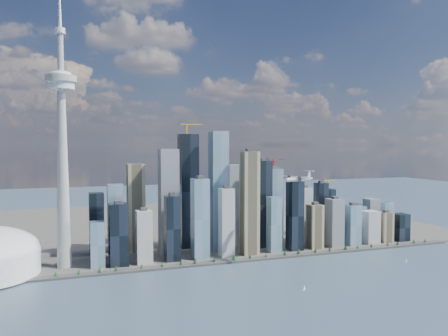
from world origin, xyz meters
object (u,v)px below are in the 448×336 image
object	(u,v)px
airplane	(298,179)
sailboat_west	(304,288)
sailboat_east	(406,261)
needle_tower	(62,144)

from	to	relation	value
airplane	sailboat_west	size ratio (longest dim) A/B	8.28
airplane	sailboat_west	bearing A→B (deg)	-132.47
sailboat_east	needle_tower	bearing A→B (deg)	175.93
sailboat_west	sailboat_east	bearing A→B (deg)	-4.34
airplane	sailboat_west	xyz separation A→B (m)	(-60.32, -131.07, -165.92)
sailboat_west	airplane	bearing A→B (deg)	44.94
airplane	sailboat_east	bearing A→B (deg)	-31.50
sailboat_east	sailboat_west	bearing A→B (deg)	-152.59
airplane	sailboat_east	world-z (taller)	airplane
airplane	sailboat_east	xyz separation A→B (m)	(214.00, -52.33, -165.70)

